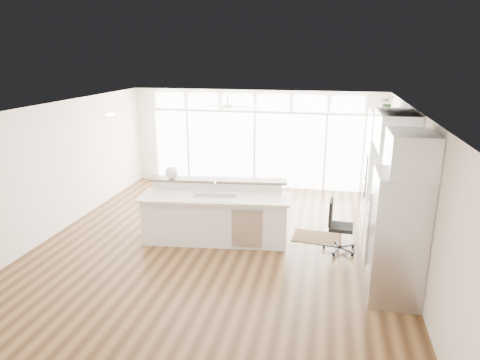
# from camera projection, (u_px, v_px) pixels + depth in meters

# --- Properties ---
(floor) EXTENTS (7.00, 8.00, 0.02)m
(floor) POSITION_uv_depth(u_px,v_px,m) (220.00, 243.00, 8.58)
(floor) COLOR #412814
(floor) RESTS_ON ground
(ceiling) EXTENTS (7.00, 8.00, 0.02)m
(ceiling) POSITION_uv_depth(u_px,v_px,m) (218.00, 107.00, 7.81)
(ceiling) COLOR white
(ceiling) RESTS_ON wall_back
(wall_back) EXTENTS (7.00, 0.04, 2.70)m
(wall_back) POSITION_uv_depth(u_px,v_px,m) (255.00, 139.00, 11.95)
(wall_back) COLOR white
(wall_back) RESTS_ON floor
(wall_front) EXTENTS (7.00, 0.04, 2.70)m
(wall_front) POSITION_uv_depth(u_px,v_px,m) (122.00, 284.00, 4.44)
(wall_front) COLOR white
(wall_front) RESTS_ON floor
(wall_left) EXTENTS (0.04, 8.00, 2.70)m
(wall_left) POSITION_uv_depth(u_px,v_px,m) (56.00, 168.00, 8.89)
(wall_left) COLOR white
(wall_left) RESTS_ON floor
(wall_right) EXTENTS (0.04, 8.00, 2.70)m
(wall_right) POSITION_uv_depth(u_px,v_px,m) (412.00, 190.00, 7.50)
(wall_right) COLOR white
(wall_right) RESTS_ON floor
(glass_wall) EXTENTS (5.80, 0.06, 2.08)m
(glass_wall) POSITION_uv_depth(u_px,v_px,m) (255.00, 150.00, 11.98)
(glass_wall) COLOR white
(glass_wall) RESTS_ON wall_back
(transom_row) EXTENTS (5.90, 0.06, 0.40)m
(transom_row) POSITION_uv_depth(u_px,v_px,m) (255.00, 102.00, 11.60)
(transom_row) COLOR white
(transom_row) RESTS_ON wall_back
(desk_window) EXTENTS (0.04, 0.85, 0.85)m
(desk_window) POSITION_uv_depth(u_px,v_px,m) (408.00, 174.00, 7.73)
(desk_window) COLOR white
(desk_window) RESTS_ON wall_right
(ceiling_fan) EXTENTS (1.16, 1.16, 0.32)m
(ceiling_fan) POSITION_uv_depth(u_px,v_px,m) (227.00, 102.00, 10.60)
(ceiling_fan) COLOR silver
(ceiling_fan) RESTS_ON ceiling
(recessed_lights) EXTENTS (3.40, 3.00, 0.02)m
(recessed_lights) POSITION_uv_depth(u_px,v_px,m) (221.00, 107.00, 8.01)
(recessed_lights) COLOR #F1E5CD
(recessed_lights) RESTS_ON ceiling
(oven_cabinet) EXTENTS (0.64, 1.20, 2.50)m
(oven_cabinet) POSITION_uv_depth(u_px,v_px,m) (381.00, 168.00, 9.28)
(oven_cabinet) COLOR white
(oven_cabinet) RESTS_ON floor
(desk_nook) EXTENTS (0.72, 1.30, 0.76)m
(desk_nook) POSITION_uv_depth(u_px,v_px,m) (383.00, 232.00, 8.13)
(desk_nook) COLOR white
(desk_nook) RESTS_ON floor
(upper_cabinets) EXTENTS (0.64, 1.30, 0.64)m
(upper_cabinets) POSITION_uv_depth(u_px,v_px,m) (396.00, 130.00, 7.56)
(upper_cabinets) COLOR white
(upper_cabinets) RESTS_ON wall_right
(refrigerator) EXTENTS (0.76, 0.90, 2.00)m
(refrigerator) POSITION_uv_depth(u_px,v_px,m) (397.00, 237.00, 6.41)
(refrigerator) COLOR #BCBCC1
(refrigerator) RESTS_ON floor
(fridge_cabinet) EXTENTS (0.64, 0.90, 0.60)m
(fridge_cabinet) POSITION_uv_depth(u_px,v_px,m) (411.00, 153.00, 6.03)
(fridge_cabinet) COLOR white
(fridge_cabinet) RESTS_ON wall_right
(framed_photos) EXTENTS (0.06, 0.22, 0.80)m
(framed_photos) POSITION_uv_depth(u_px,v_px,m) (402.00, 173.00, 8.36)
(framed_photos) COLOR black
(framed_photos) RESTS_ON wall_right
(kitchen_island) EXTENTS (3.05, 1.45, 1.17)m
(kitchen_island) POSITION_uv_depth(u_px,v_px,m) (215.00, 214.00, 8.50)
(kitchen_island) COLOR white
(kitchen_island) RESTS_ON floor
(rug) EXTENTS (0.99, 0.76, 0.01)m
(rug) POSITION_uv_depth(u_px,v_px,m) (316.00, 237.00, 8.82)
(rug) COLOR #32220F
(rug) RESTS_ON floor
(office_chair) EXTENTS (0.55, 0.51, 0.99)m
(office_chair) POSITION_uv_depth(u_px,v_px,m) (341.00, 227.00, 8.09)
(office_chair) COLOR black
(office_chair) RESTS_ON floor
(fishbowl) EXTENTS (0.30, 0.30, 0.26)m
(fishbowl) POSITION_uv_depth(u_px,v_px,m) (172.00, 173.00, 8.76)
(fishbowl) COLOR silver
(fishbowl) RESTS_ON kitchen_island
(monitor) EXTENTS (0.09, 0.51, 0.43)m
(monitor) POSITION_uv_depth(u_px,v_px,m) (381.00, 203.00, 7.98)
(monitor) COLOR black
(monitor) RESTS_ON desk_nook
(keyboard) EXTENTS (0.18, 0.35, 0.02)m
(keyboard) POSITION_uv_depth(u_px,v_px,m) (371.00, 212.00, 8.07)
(keyboard) COLOR silver
(keyboard) RESTS_ON desk_nook
(potted_plant) EXTENTS (0.29, 0.32, 0.25)m
(potted_plant) POSITION_uv_depth(u_px,v_px,m) (387.00, 105.00, 8.89)
(potted_plant) COLOR #2D632A
(potted_plant) RESTS_ON oven_cabinet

